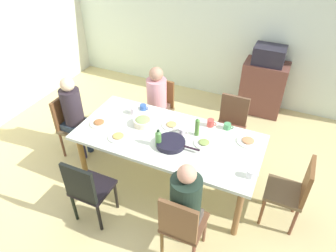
# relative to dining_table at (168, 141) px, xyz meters

# --- Properties ---
(ground_plane) EXTENTS (7.24, 7.24, 0.00)m
(ground_plane) POSITION_rel_dining_table_xyz_m (0.00, 0.00, -0.69)
(ground_plane) COLOR #CFBF80
(wall_back) EXTENTS (6.27, 0.12, 2.60)m
(wall_back) POSITION_rel_dining_table_xyz_m (0.00, 2.50, 0.61)
(wall_back) COLOR silver
(wall_back) RESTS_ON ground_plane
(dining_table) EXTENTS (2.20, 1.03, 0.76)m
(dining_table) POSITION_rel_dining_table_xyz_m (0.00, 0.00, 0.00)
(dining_table) COLOR silver
(dining_table) RESTS_ON ground_plane
(chair_0) EXTENTS (0.40, 0.40, 0.90)m
(chair_0) POSITION_rel_dining_table_xyz_m (-0.55, -0.90, -0.18)
(chair_0) COLOR black
(chair_0) RESTS_ON ground_plane
(chair_1) EXTENTS (0.40, 0.40, 0.90)m
(chair_1) POSITION_rel_dining_table_xyz_m (-0.55, 0.90, -0.18)
(chair_1) COLOR brown
(chair_1) RESTS_ON ground_plane
(person_1) EXTENTS (0.30, 0.30, 1.18)m
(person_1) POSITION_rel_dining_table_xyz_m (-0.55, 0.80, 0.01)
(person_1) COLOR #514544
(person_1) RESTS_ON ground_plane
(chair_2) EXTENTS (0.40, 0.40, 0.90)m
(chair_2) POSITION_rel_dining_table_xyz_m (0.55, 0.90, -0.18)
(chair_2) COLOR brown
(chair_2) RESTS_ON ground_plane
(chair_3) EXTENTS (0.40, 0.40, 0.90)m
(chair_3) POSITION_rel_dining_table_xyz_m (1.48, 0.00, -0.18)
(chair_3) COLOR brown
(chair_3) RESTS_ON ground_plane
(chair_4) EXTENTS (0.40, 0.40, 0.90)m
(chair_4) POSITION_rel_dining_table_xyz_m (0.55, -0.90, -0.18)
(chair_4) COLOR brown
(chair_4) RESTS_ON ground_plane
(person_4) EXTENTS (0.30, 0.30, 1.21)m
(person_4) POSITION_rel_dining_table_xyz_m (0.55, -0.80, 0.03)
(person_4) COLOR #574F47
(person_4) RESTS_ON ground_plane
(chair_5) EXTENTS (0.40, 0.40, 0.90)m
(chair_5) POSITION_rel_dining_table_xyz_m (-1.48, 0.00, -0.18)
(chair_5) COLOR brown
(chair_5) RESTS_ON ground_plane
(person_5) EXTENTS (0.30, 0.30, 1.23)m
(person_5) POSITION_rel_dining_table_xyz_m (-1.39, 0.00, 0.03)
(person_5) COLOR navy
(person_5) RESTS_ON ground_plane
(plate_0) EXTENTS (0.22, 0.22, 0.04)m
(plate_0) POSITION_rel_dining_table_xyz_m (0.43, 0.04, 0.09)
(plate_0) COLOR white
(plate_0) RESTS_ON dining_table
(plate_1) EXTENTS (0.23, 0.23, 0.04)m
(plate_1) POSITION_rel_dining_table_xyz_m (-0.04, 0.20, 0.09)
(plate_1) COLOR silver
(plate_1) RESTS_ON dining_table
(plate_2) EXTENTS (0.25, 0.25, 0.04)m
(plate_2) POSITION_rel_dining_table_xyz_m (0.88, 0.28, 0.09)
(plate_2) COLOR white
(plate_2) RESTS_ON dining_table
(plate_3) EXTENTS (0.23, 0.23, 0.04)m
(plate_3) POSITION_rel_dining_table_xyz_m (-0.88, -0.13, 0.09)
(plate_3) COLOR beige
(plate_3) RESTS_ON dining_table
(plate_4) EXTENTS (0.24, 0.24, 0.04)m
(plate_4) POSITION_rel_dining_table_xyz_m (-0.52, -0.26, 0.09)
(plate_4) COLOR silver
(plate_4) RESTS_ON dining_table
(bowl_0) EXTENTS (0.23, 0.23, 0.10)m
(bowl_0) POSITION_rel_dining_table_xyz_m (-0.37, 0.08, 0.12)
(bowl_0) COLOR beige
(bowl_0) RESTS_ON dining_table
(serving_pan) EXTENTS (0.52, 0.34, 0.06)m
(serving_pan) POSITION_rel_dining_table_xyz_m (0.10, -0.13, 0.10)
(serving_pan) COLOR black
(serving_pan) RESTS_ON dining_table
(cup_0) EXTENTS (0.12, 0.08, 0.09)m
(cup_0) POSITION_rel_dining_table_xyz_m (0.14, 0.10, 0.12)
(cup_0) COLOR white
(cup_0) RESTS_ON dining_table
(cup_1) EXTENTS (0.12, 0.09, 0.09)m
(cup_1) POSITION_rel_dining_table_xyz_m (1.03, -0.26, 0.12)
(cup_1) COLOR white
(cup_1) RESTS_ON dining_table
(cup_2) EXTENTS (0.12, 0.09, 0.07)m
(cup_2) POSITION_rel_dining_table_xyz_m (-0.53, 0.38, 0.11)
(cup_2) COLOR #345AA2
(cup_2) RESTS_ON dining_table
(cup_3) EXTENTS (0.12, 0.09, 0.07)m
(cup_3) POSITION_rel_dining_table_xyz_m (0.60, 0.43, 0.11)
(cup_3) COLOR #4B915A
(cup_3) RESTS_ON dining_table
(cup_4) EXTENTS (0.13, 0.09, 0.09)m
(cup_4) POSITION_rel_dining_table_xyz_m (-0.59, 0.25, 0.12)
(cup_4) COLOR white
(cup_4) RESTS_ON dining_table
(cup_5) EXTENTS (0.12, 0.08, 0.09)m
(cup_5) POSITION_rel_dining_table_xyz_m (0.39, 0.40, 0.12)
(cup_5) COLOR #C6443D
(cup_5) RESTS_ON dining_table
(bottle_0) EXTENTS (0.07, 0.07, 0.22)m
(bottle_0) POSITION_rel_dining_table_xyz_m (-0.03, -0.20, 0.17)
(bottle_0) COLOR #4B833A
(bottle_0) RESTS_ON dining_table
(bottle_1) EXTENTS (0.05, 0.05, 0.25)m
(bottle_1) POSITION_rel_dining_table_xyz_m (0.30, 0.17, 0.19)
(bottle_1) COLOR #49752F
(bottle_1) RESTS_ON dining_table
(side_cabinet) EXTENTS (0.70, 0.44, 0.90)m
(side_cabinet) POSITION_rel_dining_table_xyz_m (0.75, 2.20, -0.24)
(side_cabinet) COLOR brown
(side_cabinet) RESTS_ON ground_plane
(microwave) EXTENTS (0.48, 0.36, 0.28)m
(microwave) POSITION_rel_dining_table_xyz_m (0.75, 2.20, 0.35)
(microwave) COLOR #25232F
(microwave) RESTS_ON side_cabinet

